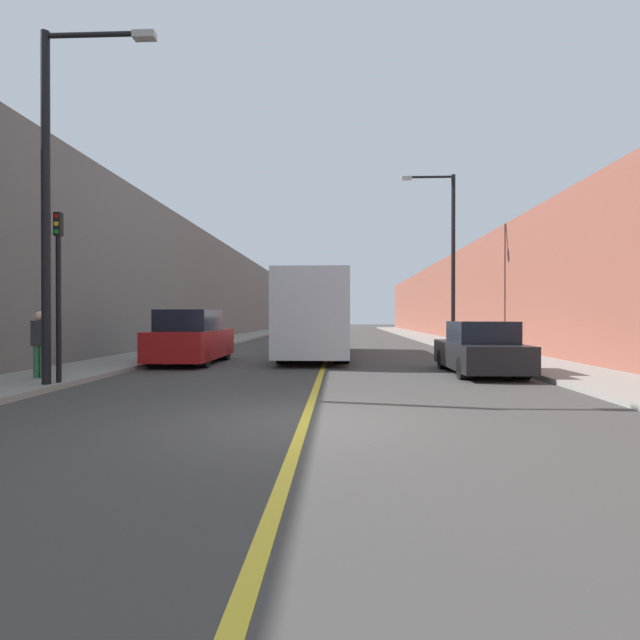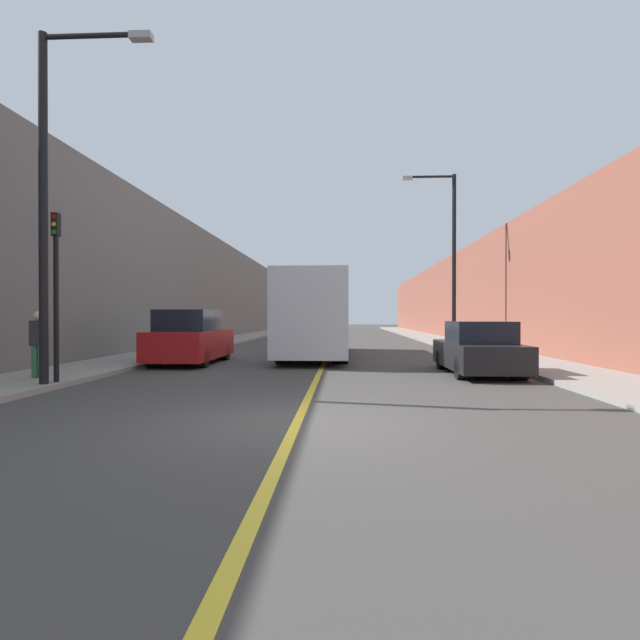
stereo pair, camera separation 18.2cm
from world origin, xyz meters
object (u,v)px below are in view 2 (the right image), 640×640
object	(u,v)px
bus	(317,315)
street_lamp_left	(53,185)
street_lamp_right	(450,250)
traffic_light	(56,290)
car_right_near	(478,350)
pedestrian	(38,343)
parked_suv_left	(191,339)

from	to	relation	value
bus	street_lamp_left	distance (m)	11.70
street_lamp_right	traffic_light	xyz separation A→B (m)	(-12.00, -13.57, -2.67)
car_right_near	pedestrian	xyz separation A→B (m)	(-11.66, -2.46, 0.31)
parked_suv_left	car_right_near	distance (m)	9.83
car_right_near	pedestrian	world-z (taller)	pedestrian
bus	pedestrian	xyz separation A→B (m)	(-6.60, -8.73, -0.76)
car_right_near	pedestrian	distance (m)	11.92
bus	traffic_light	size ratio (longest dim) A/B	2.61
bus	street_lamp_right	world-z (taller)	street_lamp_right
parked_suv_left	pedestrian	bearing A→B (deg)	-113.06
parked_suv_left	pedestrian	xyz separation A→B (m)	(-2.26, -5.31, 0.12)
street_lamp_left	traffic_light	distance (m)	2.41
street_lamp_left	pedestrian	size ratio (longest dim) A/B	4.78
bus	traffic_light	xyz separation A→B (m)	(-5.63, -9.56, 0.55)
car_right_near	street_lamp_left	size ratio (longest dim) A/B	0.54
parked_suv_left	street_lamp_right	bearing A→B (deg)	34.76
traffic_light	bus	bearing A→B (deg)	59.49
traffic_light	street_lamp_right	bearing A→B (deg)	48.50
parked_suv_left	car_right_near	xyz separation A→B (m)	(9.40, -2.85, -0.19)
street_lamp_right	traffic_light	world-z (taller)	street_lamp_right
traffic_light	pedestrian	distance (m)	1.82
street_lamp_left	traffic_light	size ratio (longest dim) A/B	2.02
parked_suv_left	car_right_near	size ratio (longest dim) A/B	1.11
parked_suv_left	street_lamp_right	xyz separation A→B (m)	(10.71, 7.43, 4.10)
street_lamp_left	pedestrian	bearing A→B (deg)	133.08
parked_suv_left	traffic_light	xyz separation A→B (m)	(-1.30, -6.14, 1.43)
parked_suv_left	street_lamp_left	size ratio (longest dim) A/B	0.60
street_lamp_right	pedestrian	size ratio (longest dim) A/B	5.10
car_right_near	parked_suv_left	bearing A→B (deg)	163.12
bus	parked_suv_left	distance (m)	5.59
parked_suv_left	street_lamp_right	size ratio (longest dim) A/B	0.56
car_right_near	street_lamp_right	size ratio (longest dim) A/B	0.50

